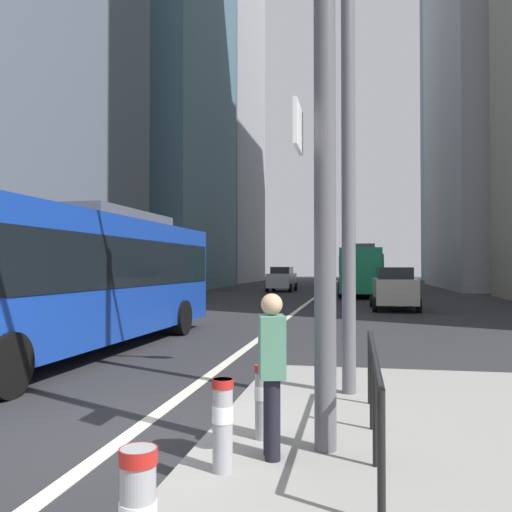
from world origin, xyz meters
TOP-DOWN VIEW (x-y plane):
  - ground_plane at (0.00, 20.00)m, footprint 160.00×160.00m
  - lane_centre_line at (0.00, 30.00)m, footprint 0.20×80.00m
  - office_tower_left_mid at (-16.00, 40.80)m, footprint 12.32×17.80m
  - office_tower_left_far at (-16.00, 61.69)m, footprint 11.36×18.46m
  - office_tower_right_far at (17.00, 68.58)m, footprint 10.26×16.03m
  - city_bus_blue_oncoming at (-3.64, 5.22)m, footprint 2.91×12.17m
  - city_bus_red_receding at (2.86, 31.79)m, footprint 2.71×10.90m
  - city_bus_red_distant at (3.59, 49.31)m, footprint 2.92×11.84m
  - car_oncoming_mid at (-3.24, 36.86)m, footprint 2.13×4.40m
  - car_receding_near at (4.29, 19.59)m, footprint 2.09×4.48m
  - traffic_signal_gantry at (0.32, -0.56)m, footprint 6.03×0.65m
  - street_lamp_post at (2.52, 1.95)m, footprint 5.50×0.32m
  - bollard_right at (1.45, -1.30)m, footprint 0.20×0.20m
  - bollard_back at (1.65, -0.32)m, footprint 0.20×0.20m
  - pedestrian_railing at (2.80, -0.34)m, footprint 0.06×3.52m
  - pedestrian_waiting at (1.82, -0.86)m, footprint 0.32×0.43m

SIDE VIEW (x-z plane):
  - ground_plane at x=0.00m, z-range 0.00..0.00m
  - lane_centre_line at x=0.00m, z-range 0.00..0.01m
  - bollard_back at x=1.65m, z-range 0.20..0.98m
  - bollard_right at x=1.45m, z-range 0.20..1.02m
  - pedestrian_railing at x=2.80m, z-range 0.36..1.34m
  - car_oncoming_mid at x=-3.24m, z-range 0.02..1.96m
  - car_receding_near at x=4.29m, z-range 0.02..1.96m
  - pedestrian_waiting at x=1.82m, z-range 0.23..1.80m
  - city_bus_red_receding at x=2.86m, z-range 0.14..3.54m
  - city_bus_red_distant at x=3.59m, z-range 0.14..3.54m
  - city_bus_blue_oncoming at x=-3.64m, z-range 0.14..3.54m
  - traffic_signal_gantry at x=0.32m, z-range 1.11..7.11m
  - street_lamp_post at x=2.52m, z-range 1.28..9.28m
  - office_tower_left_far at x=-16.00m, z-range 0.00..43.38m
  - office_tower_left_mid at x=-16.00m, z-range 0.00..43.76m
  - office_tower_right_far at x=17.00m, z-range 0.00..52.86m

